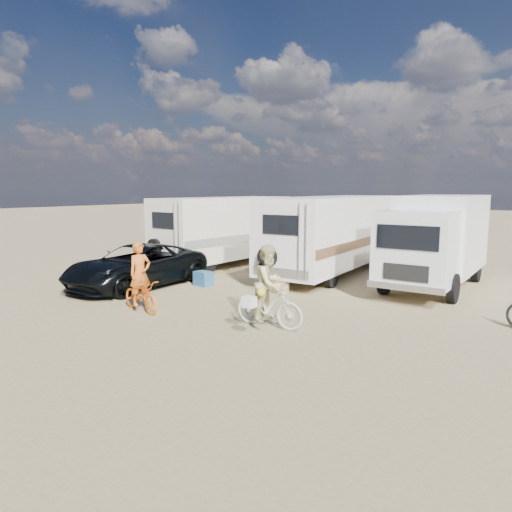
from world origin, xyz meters
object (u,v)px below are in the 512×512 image
Objects in this scene: rv_left at (224,232)px; dark_suv at (136,266)px; bike_man at (141,296)px; bike_woman at (269,305)px; cooler at (203,279)px; crate at (279,287)px; rv_main at (331,236)px; box_truck at (435,242)px; rider_woman at (269,290)px; rider_man at (140,280)px.

dark_suv is (0.23, -5.09, -0.74)m from rv_left.
bike_man is 3.69m from bike_woman.
cooler is 2.71m from crate.
box_truck is at bearing -7.66° from rv_main.
dark_suv is at bearing -83.59° from rv_left.
rv_main is 1.17× the size of rv_left.
rider_woman is (3.63, 0.65, 0.47)m from bike_man.
crate is (-1.74, 3.38, -0.72)m from rider_woman.
rider_woman is (3.63, 0.65, 0.05)m from rider_man.
rv_main reaches higher than bike_woman.
cooler is (-2.63, -4.40, -1.24)m from rv_main.
rider_woman is (-2.15, -6.81, -0.62)m from box_truck.
rv_main is 3.94m from box_truck.
rv_left is at bearing 42.56° from bike_woman.
crate is (4.64, -3.17, -1.27)m from rv_left.
bike_man is 2.66× the size of cooler.
rider_man is at bearing -65.33° from rv_left.
cooler is at bearing 25.46° from rider_man.
rv_left is at bearing 92.65° from dark_suv.
rider_man is (0.00, 0.00, 0.42)m from bike_man.
box_truck is 3.48× the size of bike_woman.
box_truck is 9.46m from rider_man.
rider_man is at bearing -127.12° from box_truck.
box_truck is 9.50m from bike_man.
box_truck reaches higher than rider_man.
crate is at bearing -12.07° from rider_man.
bike_woman is at bearing -66.75° from rider_man.
rider_woman is at bearing -106.85° from box_truck.
box_truck reaches higher than dark_suv.
bike_man is 0.42m from rider_man.
rider_man is at bearing -115.22° from crate.
rider_man is at bearing -104.88° from rv_main.
box_truck is 5.36m from crate.
cooler is (-6.55, -3.98, -1.28)m from box_truck.
rv_main reaches higher than rider_man.
rider_man is at bearing 98.43° from bike_woman.
box_truck is at bearing -24.68° from bike_man.
rv_left reaches higher than crate.
cooler is at bearing -122.35° from rv_main.
rv_main reaches higher than rider_woman.
rider_woman reaches higher than dark_suv.
rider_man is 3.61m from cooler.
rv_left is at bearing 34.01° from rider_man.
rv_main is 13.02× the size of cooler.
rider_man reaches higher than crate.
rider_man is (2.51, -2.11, 0.14)m from dark_suv.
box_truck is at bearing -19.24° from rider_woman.
cooler is at bearing -147.98° from box_truck.
box_truck is 14.11× the size of crate.
rider_man is 4.50m from crate.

